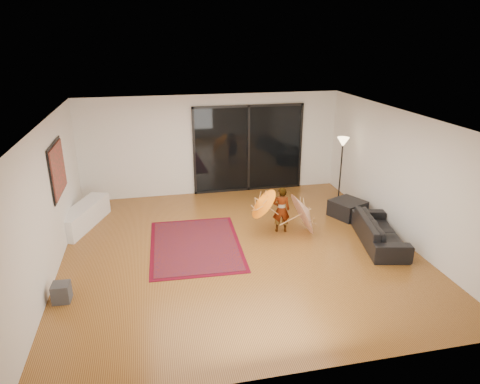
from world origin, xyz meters
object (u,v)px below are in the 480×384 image
object	(u,v)px
media_console	(84,216)
ottoman	(347,208)
child	(281,210)
sofa	(380,231)

from	to	relation	value
media_console	ottoman	world-z (taller)	media_console
ottoman	child	size ratio (longest dim) A/B	0.67
ottoman	child	distance (m)	1.91
ottoman	media_console	bearing A→B (deg)	173.12
sofa	child	xyz separation A→B (m)	(-1.86, 1.00, 0.25)
media_console	child	distance (m)	4.51
media_console	child	xyz separation A→B (m)	(4.34, -1.21, 0.27)
media_console	ottoman	bearing A→B (deg)	13.90
sofa	child	world-z (taller)	child
ottoman	sofa	bearing A→B (deg)	-88.74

